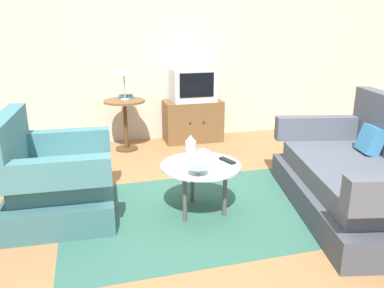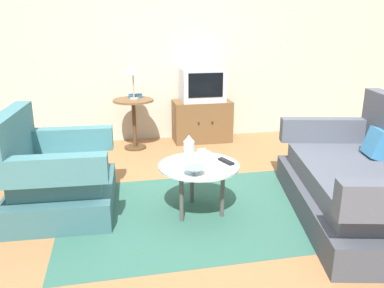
{
  "view_description": "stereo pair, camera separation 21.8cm",
  "coord_description": "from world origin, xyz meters",
  "px_view_note": "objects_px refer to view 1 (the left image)",
  "views": [
    {
      "loc": [
        -0.96,
        -2.84,
        1.56
      ],
      "look_at": [
        -0.09,
        0.32,
        0.55
      ],
      "focal_mm": 35.73,
      "sensor_mm": 36.0,
      "label": 1
    },
    {
      "loc": [
        -0.75,
        -2.89,
        1.56
      ],
      "look_at": [
        -0.09,
        0.32,
        0.55
      ],
      "focal_mm": 35.73,
      "sensor_mm": 36.0,
      "label": 2
    }
  ],
  "objects_px": {
    "television": "(193,85)",
    "tv_remote_silver": "(213,167)",
    "armchair": "(53,182)",
    "mug": "(203,154)",
    "tv_remote_dark": "(227,160)",
    "coffee_table": "(201,170)",
    "vase": "(191,150)",
    "couch": "(363,179)",
    "tv_stand": "(193,121)",
    "table_lamp": "(124,71)",
    "bowl": "(198,171)",
    "side_table": "(125,114)",
    "book": "(126,96)"
  },
  "relations": [
    {
      "from": "bowl",
      "to": "table_lamp",
      "type": "bearing_deg",
      "value": 98.78
    },
    {
      "from": "armchair",
      "to": "mug",
      "type": "xyz_separation_m",
      "value": [
        1.28,
        -0.12,
        0.17
      ]
    },
    {
      "from": "side_table",
      "to": "mug",
      "type": "relative_size",
      "value": 5.22
    },
    {
      "from": "tv_stand",
      "to": "bowl",
      "type": "relative_size",
      "value": 4.57
    },
    {
      "from": "couch",
      "to": "table_lamp",
      "type": "relative_size",
      "value": 4.27
    },
    {
      "from": "armchair",
      "to": "mug",
      "type": "height_order",
      "value": "armchair"
    },
    {
      "from": "mug",
      "to": "side_table",
      "type": "bearing_deg",
      "value": 105.53
    },
    {
      "from": "armchair",
      "to": "coffee_table",
      "type": "xyz_separation_m",
      "value": [
        1.22,
        -0.29,
        0.09
      ]
    },
    {
      "from": "mug",
      "to": "bowl",
      "type": "xyz_separation_m",
      "value": [
        -0.15,
        -0.38,
        -0.01
      ]
    },
    {
      "from": "tv_remote_dark",
      "to": "tv_remote_silver",
      "type": "height_order",
      "value": "same"
    },
    {
      "from": "television",
      "to": "vase",
      "type": "relative_size",
      "value": 2.32
    },
    {
      "from": "tv_remote_dark",
      "to": "table_lamp",
      "type": "bearing_deg",
      "value": -0.94
    },
    {
      "from": "side_table",
      "to": "television",
      "type": "height_order",
      "value": "television"
    },
    {
      "from": "tv_stand",
      "to": "television",
      "type": "relative_size",
      "value": 1.37
    },
    {
      "from": "tv_stand",
      "to": "table_lamp",
      "type": "height_order",
      "value": "table_lamp"
    },
    {
      "from": "mug",
      "to": "bowl",
      "type": "distance_m",
      "value": 0.41
    },
    {
      "from": "armchair",
      "to": "coffee_table",
      "type": "bearing_deg",
      "value": 79.4
    },
    {
      "from": "couch",
      "to": "vase",
      "type": "distance_m",
      "value": 1.51
    },
    {
      "from": "coffee_table",
      "to": "tv_remote_dark",
      "type": "bearing_deg",
      "value": 3.02
    },
    {
      "from": "couch",
      "to": "television",
      "type": "bearing_deg",
      "value": 31.16
    },
    {
      "from": "bowl",
      "to": "tv_remote_silver",
      "type": "bearing_deg",
      "value": 32.83
    },
    {
      "from": "armchair",
      "to": "tv_remote_dark",
      "type": "xyz_separation_m",
      "value": [
        1.46,
        -0.28,
        0.15
      ]
    },
    {
      "from": "tv_remote_dark",
      "to": "book",
      "type": "xyz_separation_m",
      "value": [
        -0.63,
        2.14,
        0.22
      ]
    },
    {
      "from": "side_table",
      "to": "tv_remote_dark",
      "type": "xyz_separation_m",
      "value": [
        0.67,
        -1.96,
        -0.02
      ]
    },
    {
      "from": "television",
      "to": "mug",
      "type": "relative_size",
      "value": 4.62
    },
    {
      "from": "side_table",
      "to": "tv_remote_dark",
      "type": "bearing_deg",
      "value": -71.01
    },
    {
      "from": "table_lamp",
      "to": "book",
      "type": "xyz_separation_m",
      "value": [
        0.03,
        0.2,
        -0.36
      ]
    },
    {
      "from": "coffee_table",
      "to": "tv_remote_silver",
      "type": "distance_m",
      "value": 0.14
    },
    {
      "from": "tv_stand",
      "to": "mug",
      "type": "bearing_deg",
      "value": -102.96
    },
    {
      "from": "table_lamp",
      "to": "bowl",
      "type": "relative_size",
      "value": 2.65
    },
    {
      "from": "bowl",
      "to": "coffee_table",
      "type": "bearing_deg",
      "value": 67.81
    },
    {
      "from": "armchair",
      "to": "coffee_table",
      "type": "relative_size",
      "value": 1.47
    },
    {
      "from": "bowl",
      "to": "book",
      "type": "relative_size",
      "value": 0.91
    },
    {
      "from": "vase",
      "to": "couch",
      "type": "bearing_deg",
      "value": -15.78
    },
    {
      "from": "armchair",
      "to": "book",
      "type": "xyz_separation_m",
      "value": [
        0.82,
        1.87,
        0.37
      ]
    },
    {
      "from": "table_lamp",
      "to": "tv_remote_silver",
      "type": "xyz_separation_m",
      "value": [
        0.5,
        -2.07,
        -0.58
      ]
    },
    {
      "from": "table_lamp",
      "to": "mug",
      "type": "height_order",
      "value": "table_lamp"
    },
    {
      "from": "tv_remote_silver",
      "to": "book",
      "type": "relative_size",
      "value": 0.85
    },
    {
      "from": "coffee_table",
      "to": "vase",
      "type": "height_order",
      "value": "vase"
    },
    {
      "from": "table_lamp",
      "to": "tv_remote_silver",
      "type": "bearing_deg",
      "value": -76.49
    },
    {
      "from": "couch",
      "to": "side_table",
      "type": "height_order",
      "value": "couch"
    },
    {
      "from": "television",
      "to": "tv_remote_dark",
      "type": "bearing_deg",
      "value": -97.53
    },
    {
      "from": "tv_stand",
      "to": "television",
      "type": "xyz_separation_m",
      "value": [
        0.0,
        -0.01,
        0.51
      ]
    },
    {
      "from": "tv_stand",
      "to": "mug",
      "type": "relative_size",
      "value": 6.32
    },
    {
      "from": "armchair",
      "to": "tv_stand",
      "type": "xyz_separation_m",
      "value": [
        1.74,
        1.85,
        -0.02
      ]
    },
    {
      "from": "book",
      "to": "couch",
      "type": "bearing_deg",
      "value": -52.35
    },
    {
      "from": "armchair",
      "to": "side_table",
      "type": "xyz_separation_m",
      "value": [
        0.78,
        1.68,
        0.17
      ]
    },
    {
      "from": "television",
      "to": "tv_remote_silver",
      "type": "xyz_separation_m",
      "value": [
        -0.45,
        -2.24,
        -0.34
      ]
    },
    {
      "from": "bowl",
      "to": "tv_remote_dark",
      "type": "bearing_deg",
      "value": 34.15
    },
    {
      "from": "coffee_table",
      "to": "vase",
      "type": "distance_m",
      "value": 0.19
    }
  ]
}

